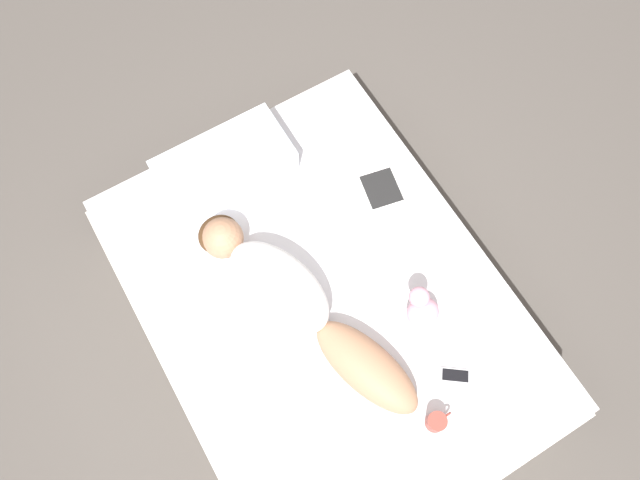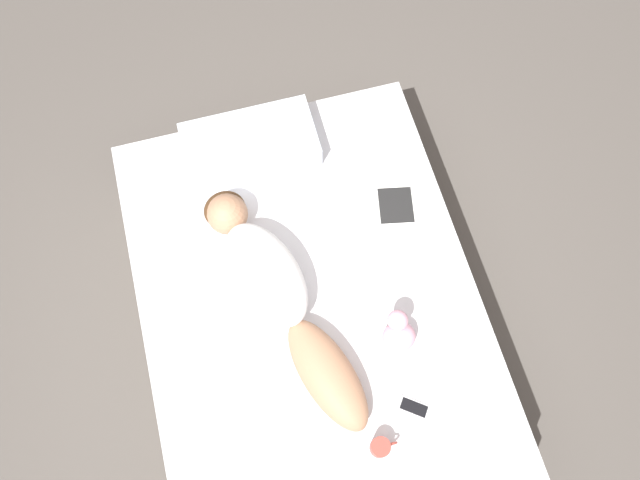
{
  "view_description": "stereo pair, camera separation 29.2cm",
  "coord_description": "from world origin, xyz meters",
  "px_view_note": "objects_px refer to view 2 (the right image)",
  "views": [
    {
      "loc": [
        -0.43,
        -0.68,
        3.29
      ],
      "look_at": [
        0.12,
        0.25,
        0.57
      ],
      "focal_mm": 35.0,
      "sensor_mm": 36.0,
      "label": 1
    },
    {
      "loc": [
        -0.16,
        -0.79,
        3.29
      ],
      "look_at": [
        0.12,
        0.25,
        0.57
      ],
      "focal_mm": 35.0,
      "sensor_mm": 36.0,
      "label": 2
    }
  ],
  "objects_px": {
    "person": "(275,289)",
    "cell_phone": "(414,408)",
    "coffee_mug": "(381,447)",
    "open_magazine": "(371,207)"
  },
  "relations": [
    {
      "from": "person",
      "to": "open_magazine",
      "type": "relative_size",
      "value": 2.31
    },
    {
      "from": "person",
      "to": "coffee_mug",
      "type": "height_order",
      "value": "person"
    },
    {
      "from": "person",
      "to": "cell_phone",
      "type": "relative_size",
      "value": 8.49
    },
    {
      "from": "person",
      "to": "cell_phone",
      "type": "height_order",
      "value": "person"
    },
    {
      "from": "person",
      "to": "coffee_mug",
      "type": "xyz_separation_m",
      "value": [
        0.26,
        -0.76,
        -0.06
      ]
    },
    {
      "from": "person",
      "to": "cell_phone",
      "type": "distance_m",
      "value": 0.79
    },
    {
      "from": "open_magazine",
      "to": "cell_phone",
      "type": "relative_size",
      "value": 3.68
    },
    {
      "from": "person",
      "to": "open_magazine",
      "type": "bearing_deg",
      "value": 12.78
    },
    {
      "from": "coffee_mug",
      "to": "open_magazine",
      "type": "bearing_deg",
      "value": 75.01
    },
    {
      "from": "coffee_mug",
      "to": "cell_phone",
      "type": "relative_size",
      "value": 0.79
    }
  ]
}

